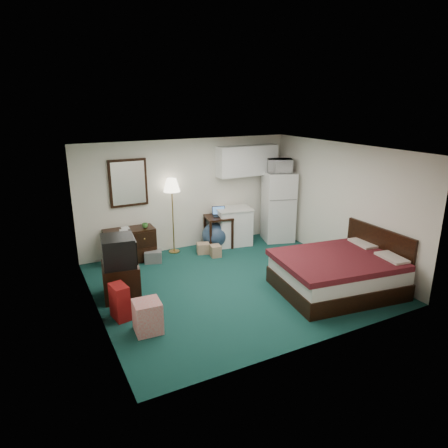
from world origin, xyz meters
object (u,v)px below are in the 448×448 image
bed (337,274)px  tv_stand (121,280)px  fridge (278,206)px  suitcase (120,302)px  kitchen_counter (233,227)px  floor_lamp (173,216)px  desk (218,231)px  dresser (130,245)px

bed → tv_stand: (-3.50, 1.56, -0.02)m
fridge → suitcase: (-4.35, -1.99, -0.55)m
kitchen_counter → tv_stand: size_ratio=1.29×
floor_lamp → kitchen_counter: size_ratio=1.98×
kitchen_counter → tv_stand: 3.37m
floor_lamp → bed: 3.75m
kitchen_counter → desk: bearing=-171.1°
desk → kitchen_counter: size_ratio=0.86×
desk → tv_stand: desk is taller
fridge → suitcase: 4.82m
floor_lamp → desk: floor_lamp is taller
desk → kitchen_counter: kitchen_counter is taller
floor_lamp → desk: bearing=-7.2°
dresser → tv_stand: dresser is taller
dresser → floor_lamp: (1.01, 0.07, 0.49)m
floor_lamp → fridge: size_ratio=1.01×
desk → tv_stand: bearing=-141.1°
kitchen_counter → tv_stand: kitchen_counter is taller
floor_lamp → kitchen_counter: bearing=-5.5°
desk → suitcase: 3.59m
suitcase → fridge: bearing=15.2°
dresser → suitcase: 2.40m
tv_stand → suitcase: tv_stand is taller
dresser → tv_stand: 1.64m
kitchen_counter → suitcase: (-3.23, -2.20, -0.14)m
kitchen_counter → suitcase: size_ratio=1.49×
dresser → suitcase: dresser is taller
dresser → tv_stand: (-0.56, -1.54, -0.05)m
fridge → tv_stand: fridge is taller
desk → floor_lamp: bearing=-177.6°
floor_lamp → dresser: bearing=-176.0°
floor_lamp → bed: bearing=-58.6°
fridge → dresser: bearing=-167.5°
floor_lamp → kitchen_counter: 1.53m
tv_stand → fridge: bearing=25.6°
desk → suitcase: (-2.83, -2.21, -0.08)m
bed → suitcase: bearing=175.3°
dresser → bed: bearing=-45.1°
bed → floor_lamp: bearing=129.3°
bed → tv_stand: size_ratio=3.07×
bed → kitchen_counter: bearing=106.8°
floor_lamp → fridge: floor_lamp is taller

